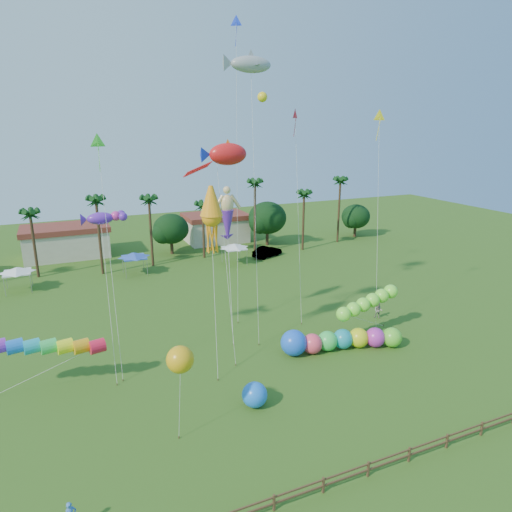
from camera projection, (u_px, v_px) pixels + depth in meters
name	position (u px, v px, depth m)	size (l,w,h in m)	color
ground	(314.00, 417.00, 31.53)	(160.00, 160.00, 0.00)	#285116
tree_line	(189.00, 227.00, 70.42)	(69.46, 8.91, 11.00)	#3A2819
buildings_row	(139.00, 237.00, 73.76)	(35.00, 7.00, 4.00)	beige
tent_row	(135.00, 256.00, 60.41)	(31.00, 4.00, 0.60)	white
fence	(368.00, 467.00, 26.08)	(36.12, 0.12, 1.00)	brown
car_b	(267.00, 252.00, 69.65)	(1.73, 4.97, 1.64)	#4C4C54
spectator_b	(378.00, 311.00, 47.49)	(0.83, 0.65, 1.71)	gray
caterpillar_inflatable	(337.00, 340.00, 40.72)	(11.21, 4.48, 2.30)	#FF4360
blue_ball	(255.00, 395.00, 32.57)	(1.84, 1.84, 1.84)	#1B71F6
rainbow_tube	(69.00, 351.00, 34.07)	(9.63, 2.01, 3.74)	red
green_worm	(344.00, 314.00, 41.56)	(9.66, 2.76, 3.67)	#7AFD38
orange_ball_kite	(180.00, 360.00, 28.43)	(2.11, 2.11, 6.27)	gold
merman_kite	(227.00, 217.00, 43.33)	(2.47, 5.50, 13.51)	#E5C182
fish_kite	(228.00, 154.00, 37.84)	(5.13, 5.71, 18.16)	red
shark_kite	(251.00, 65.00, 40.48)	(5.33, 6.79, 25.55)	#8E969B
squid_kite	(212.00, 217.00, 37.49)	(2.59, 6.00, 14.88)	orange
lobster_kite	(100.00, 218.00, 36.53)	(3.73, 6.14, 12.97)	#6123B3
delta_kite_red	(295.00, 118.00, 45.23)	(1.91, 5.24, 21.07)	#FF1C20
delta_kite_yellow	(379.00, 119.00, 43.00)	(2.28, 4.10, 20.91)	yellow
delta_kite_green	(98.00, 145.00, 34.75)	(1.38, 4.52, 18.89)	#43E535
delta_kite_blue	(236.00, 29.00, 42.83)	(2.39, 4.48, 29.39)	#1937E4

